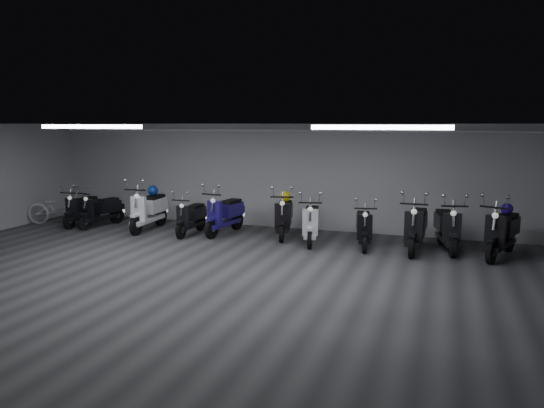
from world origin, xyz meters
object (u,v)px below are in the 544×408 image
(scooter_4, at_px, (225,208))
(scooter_7, at_px, (364,221))
(scooter_3, at_px, (191,212))
(scooter_8, at_px, (416,220))
(scooter_1, at_px, (101,205))
(scooter_0, at_px, (81,204))
(helmet_0, at_px, (507,209))
(bicycle, at_px, (59,204))
(helmet_1, at_px, (153,191))
(scooter_5, at_px, (284,210))
(scooter_9, at_px, (448,221))
(scooter_2, at_px, (148,203))
(scooter_6, at_px, (311,216))
(helmet_2, at_px, (285,197))
(scooter_10, at_px, (502,224))

(scooter_4, relative_size, scooter_7, 1.11)
(scooter_3, bearing_deg, scooter_8, 0.57)
(scooter_8, bearing_deg, scooter_1, -177.11)
(scooter_0, bearing_deg, helmet_0, -0.90)
(scooter_0, xyz_separation_m, bicycle, (-0.70, -0.10, -0.04))
(scooter_7, xyz_separation_m, helmet_1, (-5.69, 0.28, 0.42))
(scooter_4, distance_m, scooter_5, 1.55)
(scooter_0, distance_m, helmet_0, 10.78)
(scooter_0, xyz_separation_m, scooter_5, (5.75, 0.44, 0.07))
(scooter_3, bearing_deg, scooter_9, 3.19)
(scooter_2, bearing_deg, scooter_8, -3.40)
(scooter_7, relative_size, scooter_9, 0.90)
(scooter_4, relative_size, bicycle, 1.04)
(scooter_3, bearing_deg, helmet_1, 163.86)
(scooter_2, height_order, scooter_6, scooter_2)
(scooter_0, relative_size, scooter_1, 1.00)
(scooter_0, height_order, scooter_2, scooter_2)
(scooter_0, distance_m, scooter_6, 6.56)
(scooter_6, bearing_deg, scooter_7, -11.35)
(scooter_2, distance_m, helmet_2, 3.64)
(scooter_1, height_order, helmet_2, scooter_1)
(scooter_3, bearing_deg, scooter_10, 0.53)
(scooter_0, height_order, scooter_9, scooter_9)
(scooter_7, bearing_deg, scooter_8, -11.37)
(scooter_2, bearing_deg, scooter_6, -3.51)
(scooter_3, xyz_separation_m, scooter_7, (4.37, 0.09, 0.02))
(scooter_4, height_order, bicycle, scooter_4)
(scooter_2, relative_size, helmet_1, 7.00)
(scooter_7, relative_size, bicycle, 0.94)
(scooter_5, height_order, helmet_1, scooter_5)
(scooter_4, xyz_separation_m, scooter_8, (4.73, -0.26, 0.04))
(scooter_5, relative_size, bicycle, 1.04)
(bicycle, distance_m, scooter_10, 11.38)
(scooter_1, distance_m, scooter_7, 7.17)
(scooter_5, bearing_deg, scooter_1, 172.15)
(scooter_4, bearing_deg, helmet_1, -172.67)
(scooter_0, distance_m, scooter_1, 0.62)
(scooter_5, relative_size, scooter_8, 0.95)
(scooter_5, xyz_separation_m, helmet_2, (-0.06, 0.25, 0.30))
(scooter_1, bearing_deg, scooter_2, 13.34)
(scooter_7, distance_m, scooter_10, 2.88)
(scooter_1, bearing_deg, scooter_8, 12.76)
(scooter_2, height_order, scooter_4, scooter_2)
(scooter_4, xyz_separation_m, helmet_2, (1.49, 0.41, 0.30))
(helmet_0, bearing_deg, scooter_7, -174.78)
(scooter_7, xyz_separation_m, helmet_0, (2.98, 0.27, 0.40))
(scooter_5, xyz_separation_m, bicycle, (-6.45, -0.54, -0.11))
(bicycle, bearing_deg, scooter_1, -101.78)
(bicycle, relative_size, scooter_10, 0.91)
(scooter_10, bearing_deg, scooter_4, -161.53)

